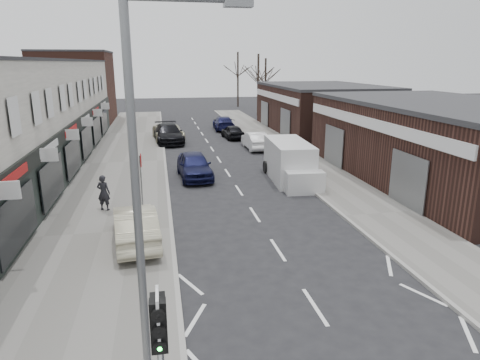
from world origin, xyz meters
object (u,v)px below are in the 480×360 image
street_lamp (146,192)px  parked_car_left_b (169,134)px  traffic_light (159,335)px  parked_car_right_c (223,123)px  warning_sign (141,164)px  pedestrian (104,193)px  parked_car_right_a (255,140)px  sedan_on_pavement (135,225)px  parked_car_left_a (194,165)px  parked_car_right_b (233,132)px  parked_car_left_c (168,132)px  white_van (290,162)px

street_lamp → parked_car_left_b: bearing=87.9°
traffic_light → parked_car_right_c: size_ratio=0.63×
street_lamp → warning_sign: street_lamp is taller
pedestrian → parked_car_right_a: 17.27m
warning_sign → sedan_on_pavement: bearing=-91.9°
sedan_on_pavement → parked_car_right_c: sedan_on_pavement is taller
street_lamp → parked_car_right_a: bearing=73.0°
pedestrian → parked_car_left_a: pedestrian is taller
traffic_light → street_lamp: street_lamp is taller
parked_car_right_b → sedan_on_pavement: bearing=66.2°
parked_car_left_a → parked_car_right_a: parked_car_left_a is taller
street_lamp → pedestrian: size_ratio=4.66×
parked_car_left_c → parked_car_right_b: size_ratio=1.44×
parked_car_left_a → parked_car_right_a: size_ratio=1.09×
pedestrian → parked_car_right_b: bearing=-97.3°
traffic_light → warning_sign: traffic_light is taller
street_lamp → parked_car_right_b: size_ratio=2.10×
sedan_on_pavement → pedestrian: (-1.63, 4.20, 0.13)m
pedestrian → parked_car_left_a: size_ratio=0.37×
street_lamp → warning_sign: size_ratio=2.96×
pedestrian → sedan_on_pavement: bearing=130.3°
warning_sign → white_van: warning_sign is taller
traffic_light → street_lamp: bearing=95.9°
pedestrian → parked_car_right_a: size_ratio=0.40×
street_lamp → parked_car_right_c: (7.04, 36.98, -3.90)m
sedan_on_pavement → traffic_light: bearing=89.0°
parked_car_right_c → pedestrian: bearing=71.5°
parked_car_left_b → parked_car_right_c: parked_car_left_b is taller
parked_car_right_a → parked_car_right_c: parked_car_right_c is taller
street_lamp → parked_car_left_b: size_ratio=1.42×
white_van → parked_car_left_c: (-6.80, 15.26, -0.35)m
parked_car_left_b → parked_car_left_c: size_ratio=1.03×
warning_sign → parked_car_left_b: (1.76, 17.59, -1.38)m
pedestrian → parked_car_right_c: bearing=-91.9°
parked_car_left_b → warning_sign: bearing=-100.2°
parked_car_left_a → parked_car_left_b: (-1.20, 12.42, 0.02)m
parked_car_left_c → white_van: bearing=-70.8°
parked_car_left_c → parked_car_right_c: 7.99m
warning_sign → white_van: bearing=22.5°
parked_car_right_c → street_lamp: bearing=81.8°
parked_car_left_b → parked_car_right_c: bearing=43.7°
parked_car_left_b → parked_car_right_b: bearing=6.0°
traffic_light → pedestrian: 13.96m
parked_car_left_a → parked_car_right_c: (4.71, 19.01, -0.08)m
warning_sign → parked_car_right_b: warning_sign is taller
white_van → parked_car_right_a: (0.10, 9.85, -0.40)m
traffic_light → white_van: size_ratio=0.50×
parked_car_right_b → parked_car_right_c: parked_car_right_c is taller
parked_car_left_a → parked_car_right_b: 14.32m
warning_sign → parked_car_left_b: 17.73m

